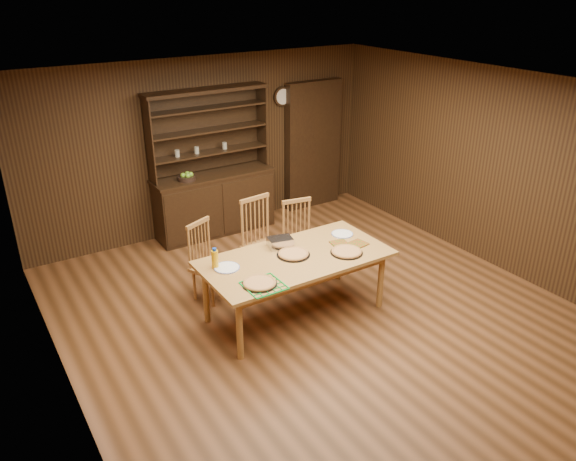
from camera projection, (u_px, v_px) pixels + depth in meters
floor at (318, 313)px, 6.59m from camera, size 6.00×6.00×0.00m
room_shell at (321, 187)px, 5.93m from camera, size 6.00×6.00×6.00m
china_hutch at (214, 195)px, 8.46m from camera, size 1.84×0.52×2.17m
doorway at (313, 145)px, 9.31m from camera, size 1.00×0.18×2.10m
wall_clock at (282, 96)px, 8.73m from camera, size 0.30×0.05×0.30m
dining_table at (295, 262)px, 6.31m from camera, size 2.13×1.06×0.75m
chair_left at (206, 258)px, 6.75m from camera, size 0.52×0.51×0.98m
chair_center at (260, 237)px, 7.10m from camera, size 0.51×0.49×1.12m
chair_right at (299, 236)px, 7.27m from camera, size 0.48×0.46×1.02m
pizza_left at (260, 283)px, 5.71m from camera, size 0.36×0.36×0.04m
pizza_right at (347, 252)px, 6.36m from camera, size 0.37×0.37×0.04m
pizza_center at (293, 254)px, 6.31m from camera, size 0.38×0.38×0.04m
cooling_rack at (264, 285)px, 5.69m from camera, size 0.48×0.48×0.02m
plate_left at (227, 268)px, 6.03m from camera, size 0.28×0.28×0.02m
plate_right at (342, 234)px, 6.81m from camera, size 0.26×0.26×0.02m
foil_dish at (280, 242)px, 6.49m from camera, size 0.31×0.26×0.11m
juice_bottle at (215, 259)px, 6.00m from camera, size 0.07×0.07×0.23m
pot_holder_a at (358, 244)px, 6.57m from camera, size 0.22×0.22×0.01m
pot_holder_b at (340, 244)px, 6.57m from camera, size 0.22×0.22×0.01m
fruit_bowl at (187, 177)px, 8.04m from camera, size 0.26×0.26×0.12m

